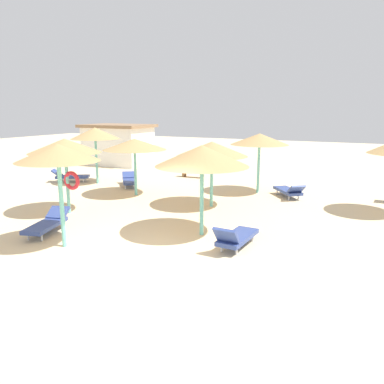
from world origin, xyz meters
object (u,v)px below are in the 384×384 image
(parasol_8, at_px, (212,149))
(beach_cabana, at_px, (118,144))
(lounger_0, at_px, (236,237))
(parasol_3, at_px, (58,153))
(lounger_1, at_px, (289,190))
(bench_0, at_px, (193,171))
(parasol_7, at_px, (95,133))
(parasol_9, at_px, (65,147))
(parasol_1, at_px, (260,139))
(parasol_0, at_px, (202,156))
(lounger_7, at_px, (70,176))
(lounger_3, at_px, (48,223))
(lounger_4, at_px, (129,180))
(parasol_4, at_px, (135,144))

(parasol_8, xyz_separation_m, beach_cabana, (-10.53, 8.05, -0.87))
(lounger_0, bearing_deg, parasol_3, -155.50)
(lounger_1, relative_size, bench_0, 1.24)
(parasol_7, height_order, parasol_9, parasol_7)
(parasol_8, height_order, lounger_0, parasol_8)
(parasol_1, xyz_separation_m, bench_0, (-4.48, 2.34, -2.12))
(parasol_7, distance_m, parasol_9, 5.80)
(parasol_0, xyz_separation_m, parasol_8, (-1.11, 3.35, -0.15))
(parasol_0, height_order, bench_0, parasol_0)
(parasol_8, height_order, parasol_9, parasol_9)
(lounger_1, relative_size, beach_cabana, 0.41)
(parasol_1, height_order, parasol_3, parasol_3)
(parasol_8, height_order, lounger_7, parasol_8)
(bench_0, xyz_separation_m, beach_cabana, (-6.97, 2.40, 1.07))
(parasol_7, distance_m, parasol_8, 7.47)
(parasol_9, xyz_separation_m, lounger_3, (1.10, -2.07, -2.16))
(parasol_3, height_order, beach_cabana, parasol_3)
(lounger_0, distance_m, bench_0, 11.37)
(parasol_8, height_order, lounger_4, parasol_8)
(parasol_9, relative_size, lounger_3, 1.37)
(lounger_7, relative_size, beach_cabana, 0.42)
(parasol_0, bearing_deg, lounger_0, -25.90)
(parasol_4, relative_size, parasol_7, 0.97)
(parasol_7, height_order, lounger_4, parasol_7)
(parasol_3, bearing_deg, parasol_0, 41.20)
(parasol_0, bearing_deg, parasol_4, 143.00)
(parasol_9, bearing_deg, beach_cabana, 118.54)
(parasol_7, xyz_separation_m, beach_cabana, (-3.28, 6.23, -1.18))
(parasol_1, xyz_separation_m, lounger_1, (1.52, -0.38, -2.15))
(bench_0, height_order, beach_cabana, beach_cabana)
(parasol_4, xyz_separation_m, parasol_7, (-3.37, 1.41, 0.31))
(parasol_9, relative_size, lounger_4, 1.45)
(lounger_4, relative_size, lounger_7, 0.98)
(parasol_4, height_order, lounger_7, parasol_4)
(lounger_0, bearing_deg, bench_0, 121.94)
(parasol_9, bearing_deg, parasol_0, -1.22)
(parasol_0, relative_size, parasol_7, 0.97)
(parasol_4, height_order, parasol_8, parasol_8)
(parasol_1, xyz_separation_m, lounger_7, (-9.78, -1.79, -2.15))
(lounger_0, bearing_deg, lounger_7, 153.99)
(parasol_9, height_order, lounger_3, parasol_9)
(parasol_0, relative_size, parasol_8, 1.01)
(lounger_3, bearing_deg, parasol_3, -27.28)
(parasol_1, relative_size, parasol_9, 0.99)
(parasol_0, distance_m, beach_cabana, 16.32)
(parasol_1, bearing_deg, parasol_0, -88.44)
(parasol_0, distance_m, parasol_8, 3.53)
(lounger_3, bearing_deg, beach_cabana, 118.44)
(parasol_4, height_order, bench_0, parasol_4)
(parasol_7, xyz_separation_m, parasol_9, (2.85, -5.05, -0.12))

